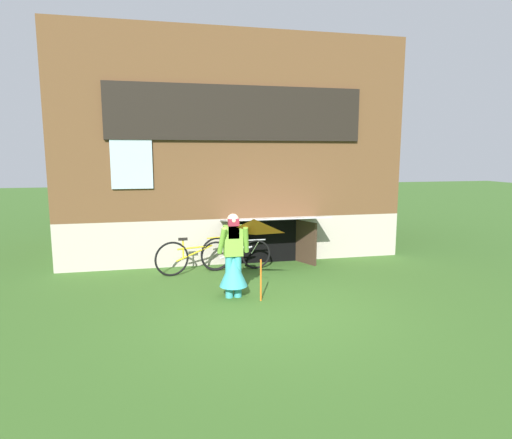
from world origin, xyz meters
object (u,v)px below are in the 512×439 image
object	(u,v)px
person	(233,263)
bicycle_yellow	(194,256)
bicycle_silver	(236,254)
kite	(254,240)

from	to	relation	value
person	bicycle_yellow	world-z (taller)	person
person	bicycle_silver	xyz separation A→B (m)	(0.36, 1.88, -0.30)
bicycle_silver	person	bearing A→B (deg)	-100.85
bicycle_silver	bicycle_yellow	xyz separation A→B (m)	(-0.95, -0.07, 0.04)
kite	bicycle_silver	xyz separation A→B (m)	(0.09, 2.40, -0.82)
person	kite	world-z (taller)	person
kite	bicycle_yellow	bearing A→B (deg)	110.16
kite	bicycle_silver	distance (m)	2.54
kite	person	bearing A→B (deg)	117.62
bicycle_yellow	kite	bearing A→B (deg)	-85.54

